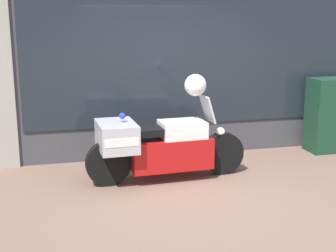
{
  "coord_description": "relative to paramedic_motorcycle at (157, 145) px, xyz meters",
  "views": [
    {
      "loc": [
        -1.78,
        -5.6,
        2.32
      ],
      "look_at": [
        -0.1,
        1.17,
        0.67
      ],
      "focal_mm": 50.0,
      "sensor_mm": 36.0,
      "label": 1
    }
  ],
  "objects": [
    {
      "name": "white_helmet",
      "position": [
        0.57,
        0.03,
        0.84
      ],
      "size": [
        0.31,
        0.31,
        0.31
      ],
      "primitive_type": "sphere",
      "color": "white",
      "rests_on": "paramedic_motorcycle"
    },
    {
      "name": "utility_cabinet",
      "position": [
        3.34,
        0.76,
        0.12
      ],
      "size": [
        0.89,
        0.48,
        1.28
      ],
      "primitive_type": "cube",
      "color": "#193D28",
      "rests_on": "ground"
    },
    {
      "name": "paramedic_motorcycle",
      "position": [
        0.0,
        0.0,
        0.0
      ],
      "size": [
        2.36,
        0.78,
        1.21
      ],
      "rotation": [
        0.0,
        0.0,
        0.04
      ],
      "color": "black",
      "rests_on": "ground"
    },
    {
      "name": "ground_plane",
      "position": [
        0.39,
        -0.66,
        -0.52
      ],
      "size": [
        60.0,
        60.0,
        0.0
      ],
      "primitive_type": "plane",
      "color": "#7A5B4C"
    },
    {
      "name": "window_display",
      "position": [
        0.85,
        1.37,
        -0.08
      ],
      "size": [
        5.31,
        0.3,
        1.83
      ],
      "color": "slate",
      "rests_on": "ground"
    },
    {
      "name": "shop_building",
      "position": [
        -0.09,
        1.34,
        1.35
      ],
      "size": [
        6.84,
        0.55,
        3.74
      ],
      "color": "#424247",
      "rests_on": "ground"
    }
  ]
}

